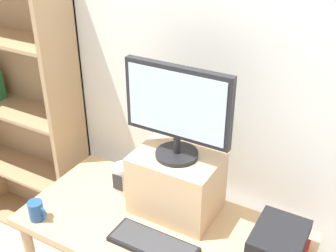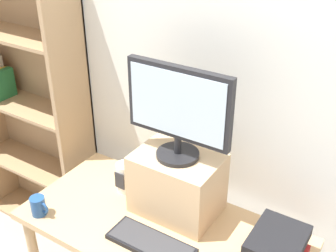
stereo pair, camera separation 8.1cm
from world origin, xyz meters
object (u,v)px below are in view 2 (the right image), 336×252
(desk, at_px, (161,239))
(keyboard, at_px, (151,243))
(bookshelf_unit, at_px, (25,101))
(coffee_mug, at_px, (39,206))
(riser_box, at_px, (178,183))
(desk_speaker, at_px, (125,177))
(computer_monitor, at_px, (179,110))
(book_stack, at_px, (276,248))

(desk, xyz_separation_m, keyboard, (0.03, -0.13, 0.10))
(bookshelf_unit, relative_size, coffee_mug, 17.66)
(bookshelf_unit, distance_m, riser_box, 1.25)
(desk, height_order, coffee_mug, coffee_mug)
(bookshelf_unit, distance_m, desk_speaker, 0.96)
(keyboard, distance_m, coffee_mug, 0.58)
(keyboard, relative_size, desk_speaker, 2.47)
(computer_monitor, relative_size, book_stack, 1.84)
(coffee_mug, bearing_deg, keyboard, 11.66)
(riser_box, xyz_separation_m, book_stack, (0.51, -0.06, -0.08))
(riser_box, xyz_separation_m, desk_speaker, (-0.30, -0.02, -0.07))
(bookshelf_unit, relative_size, riser_box, 4.62)
(keyboard, distance_m, book_stack, 0.53)
(bookshelf_unit, xyz_separation_m, riser_box, (1.24, -0.17, -0.04))
(riser_box, distance_m, coffee_mug, 0.67)
(computer_monitor, relative_size, keyboard, 1.26)
(desk, height_order, computer_monitor, computer_monitor)
(bookshelf_unit, height_order, computer_monitor, bookshelf_unit)
(keyboard, distance_m, desk_speaker, 0.42)
(computer_monitor, height_order, desk_speaker, computer_monitor)
(coffee_mug, bearing_deg, computer_monitor, 35.82)
(keyboard, xyz_separation_m, desk_speaker, (-0.33, 0.25, 0.07))
(riser_box, height_order, book_stack, riser_box)
(bookshelf_unit, bearing_deg, coffee_mug, -38.29)
(coffee_mug, bearing_deg, desk_speaker, 57.72)
(computer_monitor, distance_m, book_stack, 0.70)
(desk, xyz_separation_m, bookshelf_unit, (-1.23, 0.31, 0.28))
(riser_box, relative_size, coffee_mug, 3.83)
(bookshelf_unit, height_order, coffee_mug, bookshelf_unit)
(desk, distance_m, keyboard, 0.16)
(desk, xyz_separation_m, riser_box, (0.00, 0.14, 0.24))
(bookshelf_unit, bearing_deg, desk_speaker, -11.16)
(computer_monitor, bearing_deg, coffee_mug, -144.18)
(computer_monitor, height_order, coffee_mug, computer_monitor)
(book_stack, bearing_deg, desk, -171.15)
(computer_monitor, relative_size, desk_speaker, 3.10)
(desk, relative_size, desk_speaker, 8.31)
(book_stack, xyz_separation_m, desk_speaker, (-0.81, 0.05, 0.01))
(desk, distance_m, riser_box, 0.28)
(riser_box, height_order, computer_monitor, computer_monitor)
(desk, relative_size, bookshelf_unit, 0.73)
(book_stack, bearing_deg, computer_monitor, 173.16)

